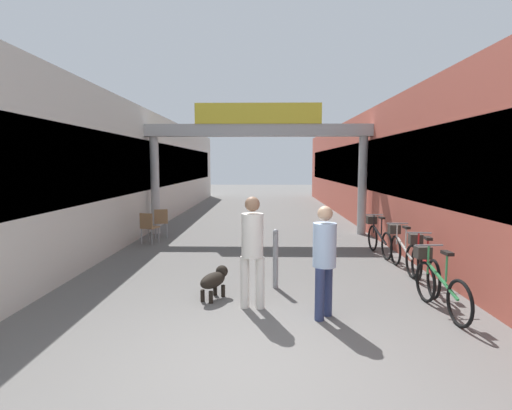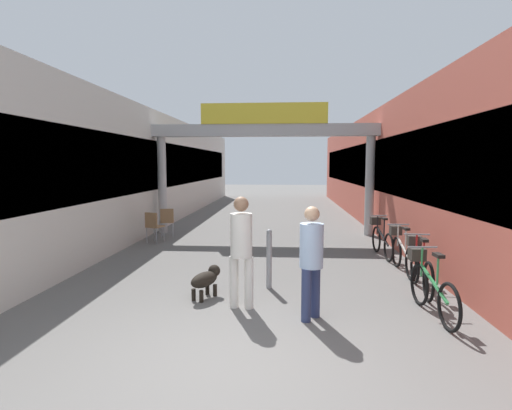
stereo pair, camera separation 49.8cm
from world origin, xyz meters
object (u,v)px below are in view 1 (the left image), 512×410
(pedestrian_companion, at_px, (324,255))
(cafe_chair_wood_farther, at_px, (161,220))
(pedestrian_with_dog, at_px, (252,245))
(bollard_post_metal, at_px, (276,258))
(dog_on_leash, at_px, (215,280))
(bicycle_black_farthest, at_px, (378,237))
(cafe_chair_wood_nearer, at_px, (148,225))
(bicycle_green_nearest, at_px, (438,283))
(bicycle_red_second, at_px, (423,264))
(bicycle_silver_third, at_px, (402,250))

(pedestrian_companion, distance_m, cafe_chair_wood_farther, 7.54)
(pedestrian_with_dog, relative_size, bollard_post_metal, 1.62)
(dog_on_leash, bearing_deg, bicycle_black_farthest, 42.56)
(pedestrian_with_dog, distance_m, bollard_post_metal, 1.21)
(cafe_chair_wood_farther, bearing_deg, cafe_chair_wood_nearer, -96.19)
(cafe_chair_wood_farther, bearing_deg, bicycle_green_nearest, -45.94)
(dog_on_leash, relative_size, bollard_post_metal, 0.67)
(dog_on_leash, bearing_deg, bicycle_red_second, 10.24)
(bicycle_red_second, bearing_deg, cafe_chair_wood_nearer, 148.01)
(bicycle_black_farthest, bearing_deg, bicycle_silver_third, -86.78)
(bicycle_red_second, bearing_deg, cafe_chair_wood_farther, 141.40)
(pedestrian_companion, bearing_deg, dog_on_leash, 153.94)
(bicycle_green_nearest, distance_m, bicycle_silver_third, 2.42)
(pedestrian_with_dog, height_order, bicycle_silver_third, pedestrian_with_dog)
(dog_on_leash, relative_size, bicycle_red_second, 0.43)
(pedestrian_with_dog, relative_size, bicycle_red_second, 1.04)
(dog_on_leash, bearing_deg, bollard_post_metal, 29.57)
(pedestrian_companion, relative_size, bicycle_green_nearest, 0.98)
(bollard_post_metal, bearing_deg, pedestrian_companion, -64.97)
(cafe_chair_wood_nearer, distance_m, cafe_chair_wood_farther, 0.99)
(dog_on_leash, xyz_separation_m, bicycle_silver_third, (3.78, 1.90, 0.12))
(pedestrian_companion, relative_size, bollard_post_metal, 1.52)
(cafe_chair_wood_nearer, bearing_deg, pedestrian_with_dog, -58.28)
(bicycle_green_nearest, bearing_deg, bicycle_red_second, 78.61)
(bicycle_green_nearest, xyz_separation_m, cafe_chair_wood_farther, (-5.83, 6.02, 0.10))
(pedestrian_with_dog, relative_size, cafe_chair_wood_nearer, 1.98)
(pedestrian_with_dog, bearing_deg, pedestrian_companion, -19.86)
(bollard_post_metal, relative_size, cafe_chair_wood_farther, 1.22)
(cafe_chair_wood_nearer, height_order, cafe_chair_wood_farther, same)
(bicycle_red_second, xyz_separation_m, bicycle_black_farthest, (-0.05, 2.71, 0.00))
(pedestrian_with_dog, relative_size, bicycle_silver_third, 1.04)
(pedestrian_companion, distance_m, dog_on_leash, 2.00)
(dog_on_leash, height_order, bicycle_green_nearest, bicycle_green_nearest)
(bicycle_silver_third, distance_m, bollard_post_metal, 3.04)
(pedestrian_companion, xyz_separation_m, cafe_chair_wood_farther, (-4.03, 6.35, -0.41))
(pedestrian_companion, xyz_separation_m, bollard_post_metal, (-0.66, 1.42, -0.39))
(pedestrian_with_dog, relative_size, bicycle_black_farthest, 1.04)
(pedestrian_companion, relative_size, cafe_chair_wood_nearer, 1.86)
(bicycle_black_farthest, height_order, cafe_chair_wood_farther, bicycle_black_farthest)
(pedestrian_companion, height_order, bicycle_silver_third, pedestrian_companion)
(bicycle_black_farthest, bearing_deg, dog_on_leash, -137.44)
(pedestrian_companion, distance_m, bicycle_red_second, 2.59)
(bicycle_red_second, xyz_separation_m, bollard_post_metal, (-2.70, -0.09, 0.12))
(pedestrian_companion, bearing_deg, bicycle_red_second, 36.54)
(bollard_post_metal, distance_m, cafe_chair_wood_farther, 5.97)
(bicycle_green_nearest, xyz_separation_m, cafe_chair_wood_nearer, (-5.94, 5.04, 0.10))
(pedestrian_with_dog, bearing_deg, bicycle_red_second, 20.03)
(bicycle_red_second, height_order, bicycle_silver_third, same)
(bicycle_silver_third, bearing_deg, dog_on_leash, -153.27)
(bicycle_red_second, bearing_deg, bicycle_green_nearest, -101.39)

